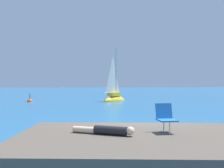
% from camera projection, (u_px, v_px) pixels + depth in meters
% --- Properties ---
extents(ground_plane, '(160.00, 160.00, 0.00)m').
position_uv_depth(ground_plane, '(134.00, 136.00, 10.74)').
color(ground_plane, '#236093').
extents(shore_ledge, '(6.69, 5.00, 0.74)m').
position_uv_depth(shore_ledge, '(133.00, 149.00, 7.15)').
color(shore_ledge, brown).
rests_on(shore_ledge, ground).
extents(boulder_seaward, '(0.98, 1.01, 0.56)m').
position_uv_depth(boulder_seaward, '(151.00, 141.00, 9.77)').
color(boulder_seaward, '#514D3D').
rests_on(boulder_seaward, ground).
extents(boulder_inland, '(1.49, 1.53, 0.92)m').
position_uv_depth(boulder_inland, '(72.00, 146.00, 9.09)').
color(boulder_inland, '#4D4F3A').
rests_on(boulder_inland, ground).
extents(sailboat_near, '(3.09, 3.18, 6.29)m').
position_uv_depth(sailboat_near, '(114.00, 98.00, 29.12)').
color(sailboat_near, yellow).
rests_on(sailboat_near, ground).
extents(person_sunbather, '(1.65, 0.87, 0.25)m').
position_uv_depth(person_sunbather, '(106.00, 130.00, 7.26)').
color(person_sunbather, black).
rests_on(person_sunbather, shore_ledge).
extents(beach_chair, '(0.52, 0.63, 0.80)m').
position_uv_depth(beach_chair, '(165.00, 116.00, 7.63)').
color(beach_chair, blue).
rests_on(beach_chair, shore_ledge).
extents(marker_buoy, '(0.56, 0.56, 1.13)m').
position_uv_depth(marker_buoy, '(30.00, 102.00, 28.32)').
color(marker_buoy, '#EA5114').
rests_on(marker_buoy, ground).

